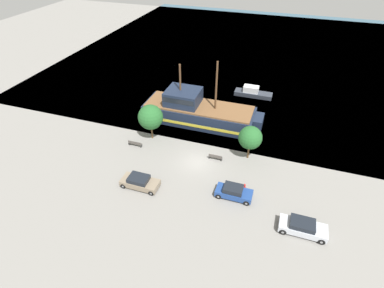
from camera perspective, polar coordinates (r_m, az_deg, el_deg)
The scene contains 12 objects.
ground_plane at distance 39.17m, azimuth 1.04°, elevation -3.46°, with size 160.00×160.00×0.00m, color gray.
water_surface at distance 77.35m, azimuth 11.43°, elevation 17.03°, with size 80.00×80.00×0.00m, color #33566B.
pirate_ship at distance 46.38m, azimuth 1.01°, elevation 6.32°, with size 18.21×5.60×10.05m.
moored_boat_dockside at distance 55.37m, azimuth 11.47°, elevation 9.61°, with size 6.61×1.95×1.79m.
parked_car_curb_front at distance 35.90m, azimuth -9.91°, elevation -7.12°, with size 4.51×1.99×1.46m.
parked_car_curb_mid at distance 32.94m, azimuth 20.34°, elevation -14.62°, with size 4.66×1.96×1.52m.
parked_car_curb_rear at distance 34.51m, azimuth 7.96°, elevation -9.05°, with size 4.12×1.83×1.53m.
fire_hydrant at distance 35.84m, azimuth 9.96°, elevation -7.94°, with size 0.42×0.25×0.76m.
bench_promenade_east at distance 39.40m, azimuth 4.47°, elevation -2.47°, with size 1.77×0.45×0.85m.
bench_promenade_west at distance 42.35m, azimuth -10.81°, elevation 0.10°, with size 1.93×0.45×0.85m.
tree_row_east at distance 41.91m, azimuth -7.90°, elevation 5.07°, with size 3.50×3.50×5.27m.
tree_row_mideast at distance 38.64m, azimuth 11.05°, elevation 1.18°, with size 3.03×3.03×4.76m.
Camera 1 is at (8.79, -28.55, 25.34)m, focal length 28.00 mm.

